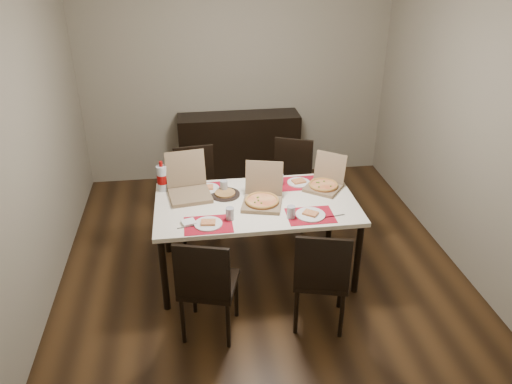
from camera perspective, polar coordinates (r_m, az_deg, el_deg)
The scene contains 19 objects.
ground at distance 5.04m, azimuth 0.39°, elevation -7.75°, with size 3.80×4.00×0.02m, color #3D2612.
room_walls at distance 4.68m, azimuth -0.34°, elevation 13.15°, with size 3.84×4.02×2.62m.
sideboard at distance 6.36m, azimuth -1.94°, elevation 4.93°, with size 1.50×0.40×0.90m, color black.
dining_table at distance 4.51m, azimuth 0.00°, elevation -1.87°, with size 1.80×1.00×0.75m.
chair_near_left at distance 3.90m, azimuth -5.66°, elevation -10.41°, with size 0.52×0.52×0.93m.
chair_near_right at distance 4.00m, azimuth 7.44°, elevation -9.41°, with size 0.51×0.51×0.93m.
chair_far_left at distance 5.29m, azimuth -6.83°, elevation 0.53°, with size 0.46×0.46×0.93m.
chair_far_right at distance 5.45m, azimuth 4.01°, elevation 1.52°, with size 0.55×0.55×0.93m.
setting_near_left at distance 4.16m, azimuth -5.08°, elevation -3.34°, with size 0.48×0.30×0.11m.
setting_near_right at distance 4.27m, azimuth 5.66°, elevation -2.53°, with size 0.50×0.30×0.11m.
setting_far_left at distance 4.69m, azimuth -5.35°, elevation 0.47°, with size 0.47×0.30×0.11m.
setting_far_right at distance 4.80m, azimuth 4.27°, elevation 1.18°, with size 0.49×0.30×0.11m.
napkin_loose at distance 4.51m, azimuth 1.59°, elevation -0.81°, with size 0.12×0.11×0.02m, color white.
pizza_box_center at distance 4.43m, azimuth 0.74°, elevation -0.69°, with size 0.42×0.45×0.34m.
pizza_box_right at distance 4.75m, azimuth 7.85°, elevation 1.05°, with size 0.45×0.45×0.31m.
pizza_box_left at distance 4.61m, azimuth -7.67°, elevation 0.37°, with size 0.42×0.45×0.37m.
faina_plate at distance 4.60m, azimuth -3.55°, elevation -0.22°, with size 0.27×0.27×0.03m.
dip_bowl at distance 4.62m, azimuth 0.44°, elevation 0.06°, with size 0.12×0.12×0.03m, color white.
soda_bottle at distance 4.71m, azimuth -10.67°, elevation 1.56°, with size 0.10×0.10×0.29m.
Camera 1 is at (-0.60, -4.06, 2.91)m, focal length 35.00 mm.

